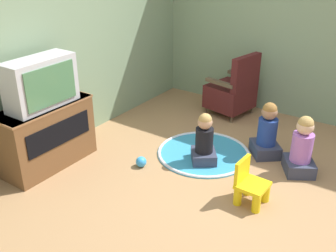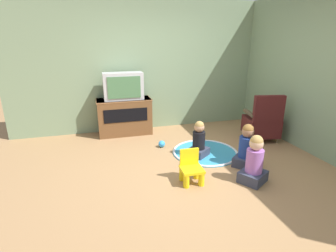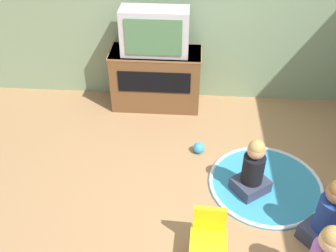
% 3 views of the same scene
% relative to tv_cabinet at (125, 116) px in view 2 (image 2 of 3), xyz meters
% --- Properties ---
extents(ground_plane, '(30.00, 30.00, 0.00)m').
position_rel_tv_cabinet_xyz_m(ground_plane, '(0.73, -1.79, -0.38)').
color(ground_plane, '#9E754C').
extents(wall_back, '(5.36, 0.12, 2.69)m').
position_rel_tv_cabinet_xyz_m(wall_back, '(0.41, 0.31, 0.96)').
color(wall_back, gray).
rests_on(wall_back, ground_plane).
extents(tv_cabinet, '(1.10, 0.48, 0.74)m').
position_rel_tv_cabinet_xyz_m(tv_cabinet, '(0.00, 0.00, 0.00)').
color(tv_cabinet, brown).
rests_on(tv_cabinet, ground_plane).
extents(television, '(0.78, 0.33, 0.54)m').
position_rel_tv_cabinet_xyz_m(television, '(0.00, -0.04, 0.63)').
color(television, '#B7B7BC').
rests_on(television, tv_cabinet).
extents(black_armchair, '(0.69, 0.68, 0.93)m').
position_rel_tv_cabinet_xyz_m(black_armchair, '(2.52, -1.10, -0.03)').
color(black_armchair, brown).
rests_on(black_armchair, ground_plane).
extents(yellow_kid_chair, '(0.31, 0.30, 0.46)m').
position_rel_tv_cabinet_xyz_m(yellow_kid_chair, '(0.64, -2.23, -0.20)').
color(yellow_kid_chair, yellow).
rests_on(yellow_kid_chair, ground_plane).
extents(play_mat, '(1.15, 1.15, 0.04)m').
position_rel_tv_cabinet_xyz_m(play_mat, '(1.23, -1.37, -0.37)').
color(play_mat, teal).
rests_on(play_mat, ground_plane).
extents(child_watching_left, '(0.42, 0.41, 0.62)m').
position_rel_tv_cabinet_xyz_m(child_watching_left, '(1.06, -1.46, -0.12)').
color(child_watching_left, '#33384C').
rests_on(child_watching_left, ground_plane).
extents(child_watching_center, '(0.46, 0.46, 0.69)m').
position_rel_tv_cabinet_xyz_m(child_watching_center, '(1.63, -2.00, -0.09)').
color(child_watching_center, '#33384C').
rests_on(child_watching_center, ground_plane).
extents(child_watching_right, '(0.46, 0.45, 0.69)m').
position_rel_tv_cabinet_xyz_m(child_watching_right, '(1.47, -2.46, -0.09)').
color(child_watching_right, '#33384C').
rests_on(child_watching_right, ground_plane).
extents(toy_ball, '(0.12, 0.12, 0.12)m').
position_rel_tv_cabinet_xyz_m(toy_ball, '(0.55, -0.92, -0.32)').
color(toy_ball, '#3399E5').
rests_on(toy_ball, ground_plane).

